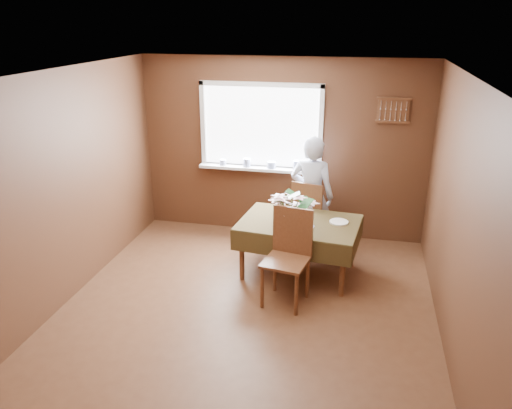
% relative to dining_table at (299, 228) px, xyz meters
% --- Properties ---
extents(floor, '(4.50, 4.50, 0.00)m').
position_rel_dining_table_xyz_m(floor, '(-0.43, -1.04, -0.60)').
color(floor, '#4F2D1B').
rests_on(floor, ground).
extents(ceiling, '(4.50, 4.50, 0.00)m').
position_rel_dining_table_xyz_m(ceiling, '(-0.43, -1.04, 1.90)').
color(ceiling, white).
rests_on(ceiling, wall_back).
extents(wall_back, '(4.00, 0.00, 4.00)m').
position_rel_dining_table_xyz_m(wall_back, '(-0.43, 1.21, 0.65)').
color(wall_back, brown).
rests_on(wall_back, floor).
extents(wall_front, '(4.00, 0.00, 4.00)m').
position_rel_dining_table_xyz_m(wall_front, '(-0.43, -3.29, 0.65)').
color(wall_front, brown).
rests_on(wall_front, floor).
extents(wall_left, '(0.00, 4.50, 4.50)m').
position_rel_dining_table_xyz_m(wall_left, '(-2.43, -1.04, 0.65)').
color(wall_left, brown).
rests_on(wall_left, floor).
extents(wall_right, '(0.00, 4.50, 4.50)m').
position_rel_dining_table_xyz_m(wall_right, '(1.57, -1.04, 0.65)').
color(wall_right, brown).
rests_on(wall_right, floor).
extents(window_assembly, '(1.72, 0.20, 1.22)m').
position_rel_dining_table_xyz_m(window_assembly, '(-0.72, 1.16, 0.76)').
color(window_assembly, white).
rests_on(window_assembly, wall_back).
extents(spoon_rack, '(0.44, 0.05, 0.33)m').
position_rel_dining_table_xyz_m(spoon_rack, '(1.02, 1.18, 1.25)').
color(spoon_rack, brown).
rests_on(spoon_rack, wall_back).
extents(dining_table, '(1.50, 1.11, 0.69)m').
position_rel_dining_table_xyz_m(dining_table, '(0.00, 0.00, 0.00)').
color(dining_table, brown).
rests_on(dining_table, floor).
extents(chair_far, '(0.52, 0.52, 0.99)m').
position_rel_dining_table_xyz_m(chair_far, '(0.05, 0.65, -0.06)').
color(chair_far, brown).
rests_on(chair_far, floor).
extents(chair_near, '(0.53, 0.53, 1.06)m').
position_rel_dining_table_xyz_m(chair_near, '(-0.03, -0.62, -0.03)').
color(chair_near, brown).
rests_on(chair_near, floor).
extents(seated_woman, '(0.64, 0.49, 1.59)m').
position_rel_dining_table_xyz_m(seated_woman, '(0.07, 0.64, 0.19)').
color(seated_woman, white).
rests_on(seated_woman, floor).
extents(flower_bouquet, '(0.51, 0.51, 0.43)m').
position_rel_dining_table_xyz_m(flower_bouquet, '(-0.07, -0.23, 0.36)').
color(flower_bouquet, white).
rests_on(flower_bouquet, dining_table).
extents(side_plate, '(0.24, 0.24, 0.01)m').
position_rel_dining_table_xyz_m(side_plate, '(0.46, 0.08, 0.09)').
color(side_plate, white).
rests_on(side_plate, dining_table).
extents(table_knife, '(0.07, 0.23, 0.00)m').
position_rel_dining_table_xyz_m(table_knife, '(0.13, -0.25, 0.09)').
color(table_knife, silver).
rests_on(table_knife, dining_table).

